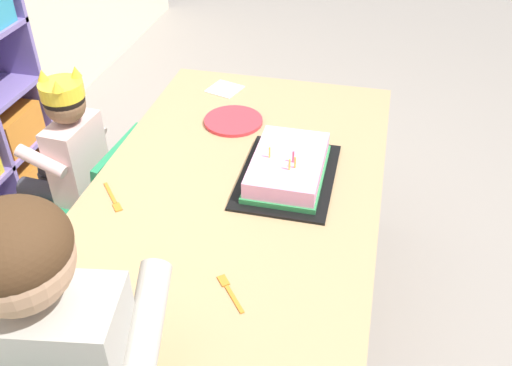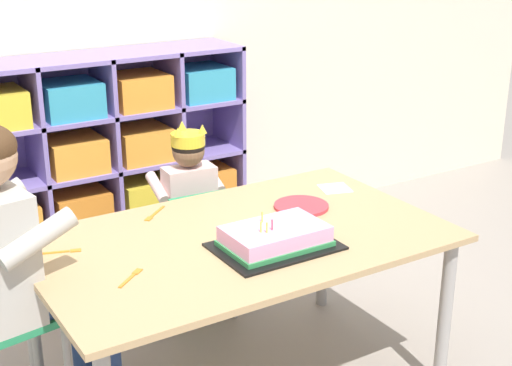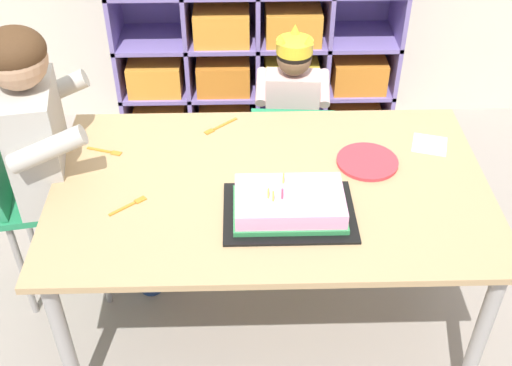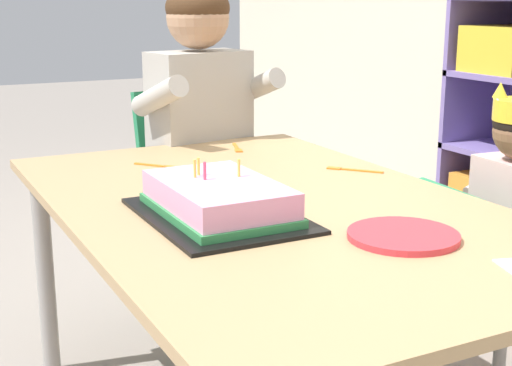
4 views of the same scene
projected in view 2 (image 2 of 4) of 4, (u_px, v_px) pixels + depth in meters
The scene contains 11 objects.
storage_cubby_shelf at pixel (107, 169), 3.49m from camera, with size 1.33×0.32×1.05m.
activity_table at pixel (240, 253), 2.52m from camera, with size 1.39×0.84×0.61m.
classroom_chair_blue at pixel (197, 237), 3.07m from camera, with size 0.36×0.35×0.61m.
child_with_crown at pixel (186, 195), 3.10m from camera, with size 0.31×0.31×0.85m.
adult_helper_seated at pixel (16, 248), 2.27m from camera, with size 0.46×0.44×1.08m.
birthday_cake_on_tray at pixel (275, 239), 2.40m from camera, with size 0.39×0.28×0.11m.
paper_plate_stack at pixel (301, 206), 2.74m from camera, with size 0.20×0.20×0.01m, color #DB333D.
paper_napkin_square at pixel (335, 188), 2.93m from camera, with size 0.11×0.11×0.00m, color white.
fork_near_child_seat at pixel (154, 214), 2.67m from camera, with size 0.12×0.11×0.00m.
fork_by_napkin at pixel (64, 251), 2.37m from camera, with size 0.12×0.05×0.00m.
fork_beside_plate_stack at pixel (132, 277), 2.21m from camera, with size 0.11×0.09×0.00m.
Camera 2 is at (-1.16, -1.97, 1.63)m, focal length 51.84 mm.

